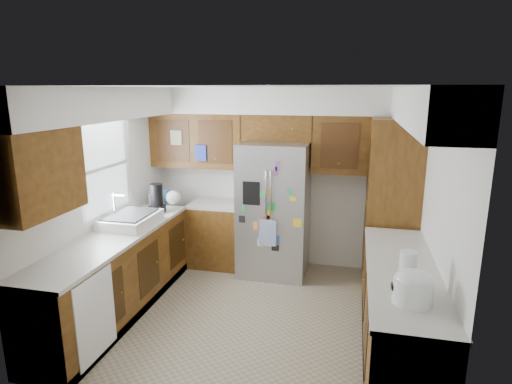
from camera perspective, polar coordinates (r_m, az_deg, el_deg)
floor at (r=5.02m, az=-0.40°, el=-16.02°), size 3.60×3.60×0.00m
room_shell at (r=4.79m, az=-0.64°, el=5.71°), size 3.64×3.24×2.52m
left_counter_run at (r=5.30m, az=-14.99°, el=-9.64°), size 1.36×3.20×0.92m
right_counter_run at (r=4.31m, az=18.50°, el=-15.65°), size 0.63×2.25×0.92m
pantry at (r=5.59m, az=17.61°, el=-1.61°), size 0.60×0.90×2.15m
fridge at (r=5.76m, az=2.40°, el=-2.33°), size 0.90×0.79×1.80m
bridge_cabinet at (r=5.78m, az=2.94°, el=8.58°), size 0.96×0.34×0.35m
fridge_top_items at (r=5.76m, az=2.18°, el=11.67°), size 0.72×0.33×0.31m
sink_assembly at (r=5.24m, az=-16.34°, el=-3.52°), size 0.52×0.70×0.37m
left_counter_clutter at (r=5.86m, az=-12.32°, el=-0.85°), size 0.37×0.85×0.38m
rice_cooker at (r=3.45m, az=20.23°, el=-11.72°), size 0.30×0.29×0.26m
paper_towel at (r=3.69m, az=19.55°, el=-9.67°), size 0.13×0.13×0.30m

